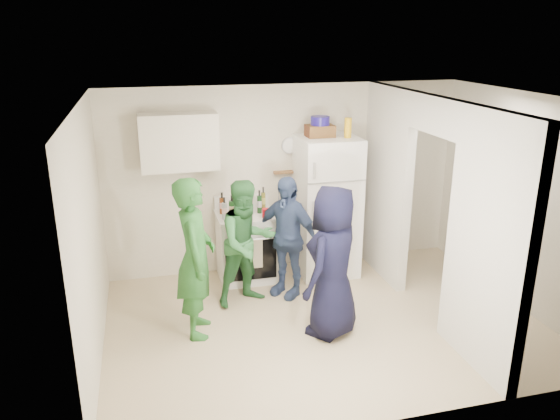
# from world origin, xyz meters

# --- Properties ---
(floor) EXTENTS (4.80, 4.80, 0.00)m
(floor) POSITION_xyz_m (0.00, 0.00, 0.00)
(floor) COLOR tan
(floor) RESTS_ON ground
(wall_back) EXTENTS (4.80, 0.00, 4.80)m
(wall_back) POSITION_xyz_m (0.00, 1.70, 1.25)
(wall_back) COLOR silver
(wall_back) RESTS_ON floor
(wall_front) EXTENTS (4.80, 0.00, 4.80)m
(wall_front) POSITION_xyz_m (0.00, -1.70, 1.25)
(wall_front) COLOR silver
(wall_front) RESTS_ON floor
(wall_left) EXTENTS (0.00, 3.40, 3.40)m
(wall_left) POSITION_xyz_m (-2.40, 0.00, 1.25)
(wall_left) COLOR silver
(wall_left) RESTS_ON floor
(wall_right) EXTENTS (0.00, 3.40, 3.40)m
(wall_right) POSITION_xyz_m (2.40, 0.00, 1.25)
(wall_right) COLOR silver
(wall_right) RESTS_ON floor
(ceiling) EXTENTS (4.80, 4.80, 0.00)m
(ceiling) POSITION_xyz_m (0.00, 0.00, 2.50)
(ceiling) COLOR white
(ceiling) RESTS_ON wall_back
(partition_pier_back) EXTENTS (0.12, 1.20, 2.50)m
(partition_pier_back) POSITION_xyz_m (1.20, 1.10, 1.25)
(partition_pier_back) COLOR silver
(partition_pier_back) RESTS_ON floor
(partition_pier_front) EXTENTS (0.12, 1.20, 2.50)m
(partition_pier_front) POSITION_xyz_m (1.20, -1.10, 1.25)
(partition_pier_front) COLOR silver
(partition_pier_front) RESTS_ON floor
(partition_header) EXTENTS (0.12, 1.00, 0.40)m
(partition_header) POSITION_xyz_m (1.20, 0.00, 2.30)
(partition_header) COLOR silver
(partition_header) RESTS_ON partition_pier_back
(stove) EXTENTS (0.75, 0.63, 0.90)m
(stove) POSITION_xyz_m (-0.62, 1.37, 0.45)
(stove) COLOR white
(stove) RESTS_ON floor
(upper_cabinet) EXTENTS (0.95, 0.34, 0.70)m
(upper_cabinet) POSITION_xyz_m (-1.40, 1.52, 1.85)
(upper_cabinet) COLOR silver
(upper_cabinet) RESTS_ON wall_back
(fridge) EXTENTS (0.76, 0.74, 1.86)m
(fridge) POSITION_xyz_m (0.47, 1.34, 0.93)
(fridge) COLOR white
(fridge) RESTS_ON floor
(wicker_basket) EXTENTS (0.35, 0.25, 0.15)m
(wicker_basket) POSITION_xyz_m (0.37, 1.39, 1.93)
(wicker_basket) COLOR brown
(wicker_basket) RESTS_ON fridge
(blue_bowl) EXTENTS (0.24, 0.24, 0.11)m
(blue_bowl) POSITION_xyz_m (0.37, 1.39, 2.06)
(blue_bowl) COLOR navy
(blue_bowl) RESTS_ON wicker_basket
(yellow_cup_stack_top) EXTENTS (0.09, 0.09, 0.25)m
(yellow_cup_stack_top) POSITION_xyz_m (0.69, 1.24, 1.98)
(yellow_cup_stack_top) COLOR yellow
(yellow_cup_stack_top) RESTS_ON fridge
(wall_clock) EXTENTS (0.22, 0.02, 0.22)m
(wall_clock) POSITION_xyz_m (0.05, 1.68, 1.70)
(wall_clock) COLOR white
(wall_clock) RESTS_ON wall_back
(spice_shelf) EXTENTS (0.35, 0.08, 0.03)m
(spice_shelf) POSITION_xyz_m (0.00, 1.65, 1.35)
(spice_shelf) COLOR olive
(spice_shelf) RESTS_ON wall_back
(nook_window) EXTENTS (0.03, 0.70, 0.80)m
(nook_window) POSITION_xyz_m (2.38, 0.20, 1.65)
(nook_window) COLOR black
(nook_window) RESTS_ON wall_right
(nook_window_frame) EXTENTS (0.04, 0.76, 0.86)m
(nook_window_frame) POSITION_xyz_m (2.36, 0.20, 1.65)
(nook_window_frame) COLOR white
(nook_window_frame) RESTS_ON wall_right
(nook_valance) EXTENTS (0.04, 0.82, 0.18)m
(nook_valance) POSITION_xyz_m (2.34, 0.20, 2.00)
(nook_valance) COLOR white
(nook_valance) RESTS_ON wall_right
(yellow_cup_stack_stove) EXTENTS (0.09, 0.09, 0.25)m
(yellow_cup_stack_stove) POSITION_xyz_m (-0.74, 1.15, 1.02)
(yellow_cup_stack_stove) COLOR #F5A614
(yellow_cup_stack_stove) RESTS_ON stove
(red_cup) EXTENTS (0.09, 0.09, 0.12)m
(red_cup) POSITION_xyz_m (-0.40, 1.17, 0.96)
(red_cup) COLOR red
(red_cup) RESTS_ON stove
(person_green_left) EXTENTS (0.50, 0.69, 1.75)m
(person_green_left) POSITION_xyz_m (-1.39, 0.17, 0.87)
(person_green_left) COLOR #2B6C2E
(person_green_left) RESTS_ON floor
(person_green_center) EXTENTS (0.89, 0.78, 1.53)m
(person_green_center) POSITION_xyz_m (-0.73, 0.71, 0.76)
(person_green_center) COLOR #347742
(person_green_center) RESTS_ON floor
(person_denim) EXTENTS (0.86, 0.92, 1.52)m
(person_denim) POSITION_xyz_m (-0.23, 0.80, 0.76)
(person_denim) COLOR #354C74
(person_denim) RESTS_ON floor
(person_navy) EXTENTS (0.95, 0.94, 1.66)m
(person_navy) POSITION_xyz_m (0.01, -0.20, 0.83)
(person_navy) COLOR black
(person_navy) RESTS_ON floor
(person_nook) EXTENTS (0.68, 1.08, 1.59)m
(person_nook) POSITION_xyz_m (2.10, 0.46, 0.80)
(person_nook) COLOR black
(person_nook) RESTS_ON floor
(bottle_a) EXTENTS (0.07, 0.07, 0.28)m
(bottle_a) POSITION_xyz_m (-0.90, 1.47, 1.04)
(bottle_a) COLOR brown
(bottle_a) RESTS_ON stove
(bottle_b) EXTENTS (0.08, 0.08, 0.28)m
(bottle_b) POSITION_xyz_m (-0.80, 1.30, 1.04)
(bottle_b) COLOR #18481C
(bottle_b) RESTS_ON stove
(bottle_c) EXTENTS (0.08, 0.08, 0.29)m
(bottle_c) POSITION_xyz_m (-0.68, 1.50, 1.04)
(bottle_c) COLOR #B0B6BE
(bottle_c) RESTS_ON stove
(bottle_d) EXTENTS (0.06, 0.06, 0.33)m
(bottle_d) POSITION_xyz_m (-0.62, 1.32, 1.06)
(bottle_d) COLOR #643411
(bottle_d) RESTS_ON stove
(bottle_e) EXTENTS (0.07, 0.07, 0.31)m
(bottle_e) POSITION_xyz_m (-0.53, 1.54, 1.05)
(bottle_e) COLOR #9A9DAA
(bottle_e) RESTS_ON stove
(bottle_f) EXTENTS (0.06, 0.06, 0.31)m
(bottle_f) POSITION_xyz_m (-0.43, 1.38, 1.05)
(bottle_f) COLOR #143718
(bottle_f) RESTS_ON stove
(bottle_g) EXTENTS (0.06, 0.06, 0.31)m
(bottle_g) POSITION_xyz_m (-0.36, 1.49, 1.05)
(bottle_g) COLOR olive
(bottle_g) RESTS_ON stove
(bottle_h) EXTENTS (0.06, 0.06, 0.29)m
(bottle_h) POSITION_xyz_m (-0.91, 1.24, 1.04)
(bottle_h) COLOR #9EA6AA
(bottle_h) RESTS_ON stove
(bottle_i) EXTENTS (0.07, 0.07, 0.27)m
(bottle_i) POSITION_xyz_m (-0.55, 1.46, 1.03)
(bottle_i) COLOR #4C1C0D
(bottle_i) RESTS_ON stove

